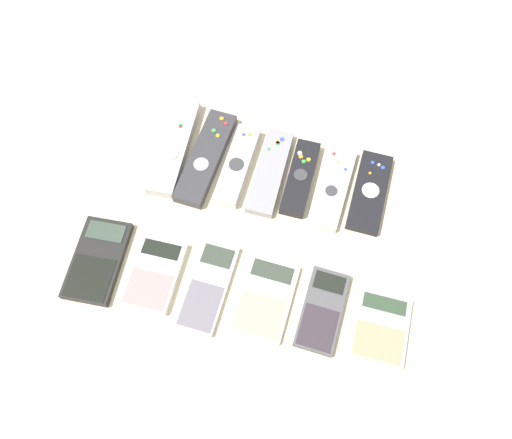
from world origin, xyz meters
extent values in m
plane|color=beige|center=(0.00, 0.00, 0.00)|extent=(3.00, 3.00, 0.00)
cube|color=#B7B7BC|center=(-0.19, 0.14, 0.01)|extent=(0.06, 0.22, 0.02)
cylinder|color=#99999E|center=(-0.19, 0.12, 0.02)|extent=(0.03, 0.03, 0.00)
cylinder|color=green|center=(-0.19, 0.18, 0.02)|extent=(0.01, 0.01, 0.00)
cylinder|color=red|center=(-0.19, 0.18, 0.02)|extent=(0.01, 0.01, 0.00)
cube|color=#333338|center=(-0.12, 0.13, 0.01)|extent=(0.07, 0.21, 0.02)
cylinder|color=#99999E|center=(-0.13, 0.11, 0.02)|extent=(0.03, 0.03, 0.00)
cylinder|color=green|center=(-0.12, 0.19, 0.02)|extent=(0.01, 0.01, 0.00)
cylinder|color=yellow|center=(-0.11, 0.18, 0.02)|extent=(0.01, 0.01, 0.00)
cylinder|color=orange|center=(-0.12, 0.22, 0.02)|extent=(0.01, 0.01, 0.00)
cylinder|color=red|center=(-0.11, 0.21, 0.02)|extent=(0.01, 0.01, 0.00)
cube|color=silver|center=(-0.06, 0.13, 0.01)|extent=(0.05, 0.17, 0.02)
cylinder|color=#38383D|center=(-0.06, 0.12, 0.02)|extent=(0.03, 0.03, 0.00)
cylinder|color=blue|center=(-0.07, 0.19, 0.02)|extent=(0.01, 0.01, 0.00)
cylinder|color=orange|center=(-0.06, 0.19, 0.02)|extent=(0.01, 0.01, 0.00)
cube|color=gray|center=(0.00, 0.13, 0.01)|extent=(0.05, 0.18, 0.02)
cylinder|color=blue|center=(0.01, 0.20, 0.02)|extent=(0.01, 0.01, 0.00)
cylinder|color=orange|center=(0.00, 0.19, 0.02)|extent=(0.01, 0.01, 0.00)
cylinder|color=green|center=(0.00, 0.19, 0.02)|extent=(0.01, 0.01, 0.00)
cylinder|color=green|center=(-0.01, 0.18, 0.02)|extent=(0.01, 0.01, 0.00)
cube|color=black|center=(0.06, 0.13, 0.01)|extent=(0.05, 0.16, 0.02)
cylinder|color=#38383D|center=(0.06, 0.13, 0.02)|extent=(0.03, 0.03, 0.00)
cylinder|color=green|center=(0.06, 0.16, 0.02)|extent=(0.01, 0.01, 0.00)
cylinder|color=yellow|center=(0.06, 0.17, 0.02)|extent=(0.01, 0.01, 0.00)
cylinder|color=orange|center=(0.05, 0.17, 0.02)|extent=(0.01, 0.01, 0.00)
cylinder|color=silver|center=(0.05, 0.18, 0.02)|extent=(0.01, 0.01, 0.00)
cube|color=silver|center=(0.12, 0.13, 0.01)|extent=(0.06, 0.17, 0.02)
cylinder|color=#38383D|center=(0.12, 0.12, 0.02)|extent=(0.02, 0.02, 0.00)
cylinder|color=yellow|center=(0.12, 0.18, 0.02)|extent=(0.01, 0.01, 0.00)
cylinder|color=blue|center=(0.14, 0.17, 0.02)|extent=(0.01, 0.01, 0.00)
cylinder|color=red|center=(0.11, 0.20, 0.02)|extent=(0.01, 0.01, 0.00)
cube|color=black|center=(0.19, 0.14, 0.01)|extent=(0.06, 0.17, 0.02)
cylinder|color=silver|center=(0.19, 0.14, 0.02)|extent=(0.03, 0.03, 0.00)
cylinder|color=blue|center=(0.20, 0.19, 0.02)|extent=(0.01, 0.01, 0.00)
cylinder|color=silver|center=(0.19, 0.19, 0.02)|extent=(0.01, 0.01, 0.00)
cylinder|color=blue|center=(0.18, 0.19, 0.02)|extent=(0.01, 0.01, 0.00)
cylinder|color=orange|center=(0.18, 0.17, 0.02)|extent=(0.01, 0.01, 0.00)
cube|color=black|center=(-0.25, -0.11, 0.01)|extent=(0.09, 0.16, 0.01)
cube|color=#38473D|center=(-0.25, -0.06, 0.02)|extent=(0.07, 0.04, 0.00)
cube|color=black|center=(-0.24, -0.15, 0.01)|extent=(0.08, 0.08, 0.00)
cube|color=silver|center=(-0.14, -0.11, 0.01)|extent=(0.08, 0.13, 0.02)
cube|color=black|center=(-0.14, -0.07, 0.02)|extent=(0.07, 0.03, 0.00)
cube|color=#A47F80|center=(-0.14, -0.14, 0.02)|extent=(0.07, 0.06, 0.00)
cube|color=#B2B2B7|center=(-0.05, -0.11, 0.01)|extent=(0.07, 0.16, 0.01)
cube|color=#333D33|center=(-0.05, -0.06, 0.01)|extent=(0.05, 0.04, 0.00)
cube|color=slate|center=(-0.05, -0.15, 0.01)|extent=(0.06, 0.08, 0.00)
cube|color=silver|center=(0.05, -0.10, 0.01)|extent=(0.09, 0.14, 0.01)
cube|color=#333D33|center=(0.05, -0.06, 0.01)|extent=(0.07, 0.03, 0.00)
cube|color=#99A480|center=(0.05, -0.14, 0.01)|extent=(0.08, 0.07, 0.00)
cube|color=#4C4C51|center=(0.15, -0.10, 0.01)|extent=(0.07, 0.14, 0.01)
cube|color=black|center=(0.15, -0.06, 0.02)|extent=(0.05, 0.03, 0.00)
cube|color=#322A33|center=(0.14, -0.13, 0.02)|extent=(0.06, 0.07, 0.00)
cube|color=#B2B2B7|center=(0.24, -0.11, 0.01)|extent=(0.09, 0.11, 0.01)
cube|color=#2D422D|center=(0.24, -0.07, 0.01)|extent=(0.07, 0.03, 0.00)
cube|color=gray|center=(0.24, -0.13, 0.01)|extent=(0.08, 0.06, 0.00)
camera|label=1|loc=(0.09, -0.34, 0.81)|focal=35.00mm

